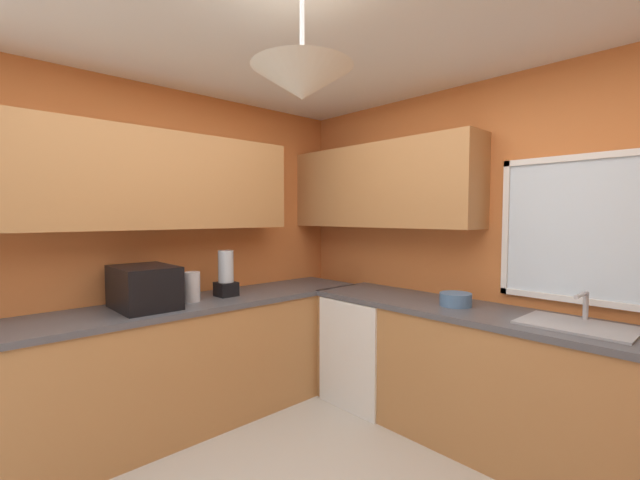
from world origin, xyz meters
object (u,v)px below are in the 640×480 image
object	(u,v)px
dishwasher	(370,349)
bowl	(456,299)
microwave	(144,287)
kettle	(192,287)
blender_appliance	(226,276)
sink_assembly	(577,325)

from	to	relation	value
dishwasher	bowl	world-z (taller)	bowl
bowl	microwave	bearing A→B (deg)	-130.88
microwave	bowl	bearing A→B (deg)	49.12
kettle	bowl	world-z (taller)	kettle
dishwasher	microwave	world-z (taller)	microwave
microwave	bowl	world-z (taller)	microwave
microwave	blender_appliance	xyz separation A→B (m)	(0.00, 0.63, 0.02)
dishwasher	blender_appliance	world-z (taller)	blender_appliance
dishwasher	bowl	distance (m)	0.92
dishwasher	blender_appliance	size ratio (longest dim) A/B	2.42
blender_appliance	bowl	bearing A→B (deg)	35.34
bowl	blender_appliance	size ratio (longest dim) A/B	0.61
microwave	blender_appliance	size ratio (longest dim) A/B	1.33
kettle	blender_appliance	xyz separation A→B (m)	(-0.02, 0.29, 0.05)
microwave	sink_assembly	xyz separation A→B (m)	(2.16, 1.64, -0.13)
dishwasher	sink_assembly	distance (m)	1.58
sink_assembly	microwave	bearing A→B (deg)	-142.87
dishwasher	sink_assembly	size ratio (longest dim) A/B	1.50
kettle	sink_assembly	world-z (taller)	kettle
microwave	kettle	size ratio (longest dim) A/B	2.18
dishwasher	microwave	xyz separation A→B (m)	(-0.66, -1.60, 0.63)
dishwasher	kettle	bearing A→B (deg)	-116.87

